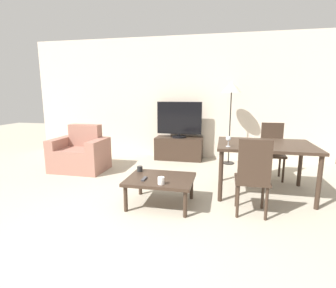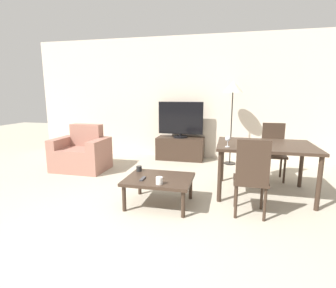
{
  "view_description": "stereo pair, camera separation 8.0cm",
  "coord_description": "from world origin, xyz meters",
  "px_view_note": "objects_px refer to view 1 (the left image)",
  "views": [
    {
      "loc": [
        1.15,
        -2.22,
        1.46
      ],
      "look_at": [
        0.25,
        1.86,
        0.65
      ],
      "focal_mm": 28.0,
      "sensor_mm": 36.0,
      "label": 1
    },
    {
      "loc": [
        1.23,
        -2.21,
        1.46
      ],
      "look_at": [
        0.25,
        1.86,
        0.65
      ],
      "focal_mm": 28.0,
      "sensor_mm": 36.0,
      "label": 2
    }
  ],
  "objects_px": {
    "floor_lamp": "(231,91)",
    "armchair": "(80,154)",
    "dining_chair_far": "(272,148)",
    "remote_primary": "(144,179)",
    "dining_chair_near": "(253,175)",
    "tv_stand": "(179,148)",
    "cup_colored_far": "(161,181)",
    "dining_table": "(265,149)",
    "wine_glass_left": "(228,139)",
    "tv": "(179,120)",
    "cup_white_near": "(140,169)",
    "coffee_table": "(160,181)"
  },
  "relations": [
    {
      "from": "floor_lamp",
      "to": "cup_white_near",
      "type": "relative_size",
      "value": 21.84
    },
    {
      "from": "tv",
      "to": "cup_white_near",
      "type": "relative_size",
      "value": 12.63
    },
    {
      "from": "tv_stand",
      "to": "cup_white_near",
      "type": "distance_m",
      "value": 2.27
    },
    {
      "from": "remote_primary",
      "to": "cup_white_near",
      "type": "distance_m",
      "value": 0.37
    },
    {
      "from": "tv",
      "to": "remote_primary",
      "type": "relative_size",
      "value": 6.56
    },
    {
      "from": "remote_primary",
      "to": "cup_colored_far",
      "type": "xyz_separation_m",
      "value": [
        0.25,
        -0.12,
        0.04
      ]
    },
    {
      "from": "dining_chair_near",
      "to": "floor_lamp",
      "type": "height_order",
      "value": "floor_lamp"
    },
    {
      "from": "dining_chair_near",
      "to": "cup_colored_far",
      "type": "distance_m",
      "value": 1.09
    },
    {
      "from": "coffee_table",
      "to": "remote_primary",
      "type": "xyz_separation_m",
      "value": [
        -0.19,
        -0.11,
        0.05
      ]
    },
    {
      "from": "dining_chair_far",
      "to": "floor_lamp",
      "type": "bearing_deg",
      "value": 132.52
    },
    {
      "from": "dining_table",
      "to": "remote_primary",
      "type": "relative_size",
      "value": 8.91
    },
    {
      "from": "dining_table",
      "to": "remote_primary",
      "type": "height_order",
      "value": "dining_table"
    },
    {
      "from": "dining_chair_far",
      "to": "remote_primary",
      "type": "xyz_separation_m",
      "value": [
        -1.8,
        -1.66,
        -0.14
      ]
    },
    {
      "from": "tv",
      "to": "coffee_table",
      "type": "xyz_separation_m",
      "value": [
        0.19,
        -2.47,
        -0.56
      ]
    },
    {
      "from": "tv_stand",
      "to": "cup_white_near",
      "type": "height_order",
      "value": "tv_stand"
    },
    {
      "from": "armchair",
      "to": "tv",
      "type": "height_order",
      "value": "tv"
    },
    {
      "from": "cup_colored_far",
      "to": "armchair",
      "type": "bearing_deg",
      "value": 143.08
    },
    {
      "from": "dining_chair_near",
      "to": "floor_lamp",
      "type": "bearing_deg",
      "value": 95.88
    },
    {
      "from": "dining_chair_near",
      "to": "cup_white_near",
      "type": "distance_m",
      "value": 1.53
    },
    {
      "from": "coffee_table",
      "to": "wine_glass_left",
      "type": "distance_m",
      "value": 1.07
    },
    {
      "from": "armchair",
      "to": "wine_glass_left",
      "type": "height_order",
      "value": "wine_glass_left"
    },
    {
      "from": "dining_chair_far",
      "to": "cup_colored_far",
      "type": "xyz_separation_m",
      "value": [
        -1.55,
        -1.78,
        -0.1
      ]
    },
    {
      "from": "dining_table",
      "to": "wine_glass_left",
      "type": "distance_m",
      "value": 0.65
    },
    {
      "from": "dining_table",
      "to": "cup_white_near",
      "type": "distance_m",
      "value": 1.83
    },
    {
      "from": "tv_stand",
      "to": "cup_colored_far",
      "type": "bearing_deg",
      "value": -84.6
    },
    {
      "from": "dining_chair_far",
      "to": "dining_chair_near",
      "type": "bearing_deg",
      "value": -106.06
    },
    {
      "from": "wine_glass_left",
      "to": "cup_colored_far",
      "type": "bearing_deg",
      "value": -141.16
    },
    {
      "from": "dining_chair_far",
      "to": "wine_glass_left",
      "type": "xyz_separation_m",
      "value": [
        -0.76,
        -1.15,
        0.33
      ]
    },
    {
      "from": "wine_glass_left",
      "to": "dining_chair_far",
      "type": "bearing_deg",
      "value": 56.42
    },
    {
      "from": "tv",
      "to": "dining_chair_far",
      "type": "distance_m",
      "value": 2.06
    },
    {
      "from": "dining_chair_near",
      "to": "dining_chair_far",
      "type": "distance_m",
      "value": 1.69
    },
    {
      "from": "tv",
      "to": "dining_table",
      "type": "height_order",
      "value": "tv"
    },
    {
      "from": "tv_stand",
      "to": "remote_primary",
      "type": "relative_size",
      "value": 6.9
    },
    {
      "from": "tv_stand",
      "to": "cup_colored_far",
      "type": "xyz_separation_m",
      "value": [
        0.26,
        -2.71,
        0.17
      ]
    },
    {
      "from": "dining_chair_far",
      "to": "wine_glass_left",
      "type": "height_order",
      "value": "dining_chair_far"
    },
    {
      "from": "tv_stand",
      "to": "dining_table",
      "type": "xyz_separation_m",
      "value": [
        1.57,
        -1.74,
        0.42
      ]
    },
    {
      "from": "armchair",
      "to": "cup_colored_far",
      "type": "relative_size",
      "value": 10.92
    },
    {
      "from": "armchair",
      "to": "remote_primary",
      "type": "relative_size",
      "value": 6.57
    },
    {
      "from": "coffee_table",
      "to": "tv_stand",
      "type": "bearing_deg",
      "value": 94.35
    },
    {
      "from": "tv_stand",
      "to": "wine_glass_left",
      "type": "relative_size",
      "value": 7.09
    },
    {
      "from": "floor_lamp",
      "to": "wine_glass_left",
      "type": "bearing_deg",
      "value": -91.35
    },
    {
      "from": "armchair",
      "to": "wine_glass_left",
      "type": "bearing_deg",
      "value": -17.02
    },
    {
      "from": "cup_colored_far",
      "to": "wine_glass_left",
      "type": "height_order",
      "value": "wine_glass_left"
    },
    {
      "from": "dining_chair_near",
      "to": "remote_primary",
      "type": "distance_m",
      "value": 1.34
    },
    {
      "from": "tv_stand",
      "to": "dining_chair_near",
      "type": "relative_size",
      "value": 1.08
    },
    {
      "from": "floor_lamp",
      "to": "cup_white_near",
      "type": "distance_m",
      "value": 2.69
    },
    {
      "from": "remote_primary",
      "to": "tv",
      "type": "bearing_deg",
      "value": 90.05
    },
    {
      "from": "tv",
      "to": "wine_glass_left",
      "type": "height_order",
      "value": "tv"
    },
    {
      "from": "floor_lamp",
      "to": "armchair",
      "type": "bearing_deg",
      "value": -158.75
    },
    {
      "from": "tv",
      "to": "cup_colored_far",
      "type": "relative_size",
      "value": 10.89
    }
  ]
}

